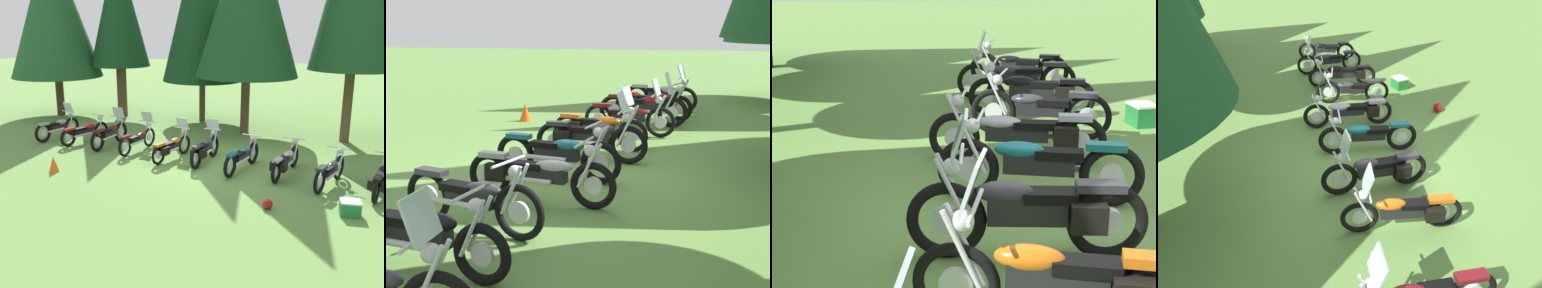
% 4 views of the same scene
% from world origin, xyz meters
% --- Properties ---
extents(ground_plane, '(80.00, 80.00, 0.00)m').
position_xyz_m(ground_plane, '(0.00, 0.00, 0.00)').
color(ground_plane, '#608C42').
extents(motorcycle_4, '(0.83, 2.12, 1.35)m').
position_xyz_m(motorcycle_4, '(-1.89, 0.14, 0.46)').
color(motorcycle_4, black).
rests_on(motorcycle_4, ground_plane).
extents(motorcycle_5, '(0.65, 2.21, 1.38)m').
position_xyz_m(motorcycle_5, '(-0.70, 0.17, 0.48)').
color(motorcycle_5, black).
rests_on(motorcycle_5, ground_plane).
extents(motorcycle_6, '(0.78, 2.32, 1.02)m').
position_xyz_m(motorcycle_6, '(0.64, -0.15, 0.45)').
color(motorcycle_6, black).
rests_on(motorcycle_6, ground_plane).
extents(motorcycle_7, '(0.85, 2.38, 1.01)m').
position_xyz_m(motorcycle_7, '(1.97, -0.17, 0.44)').
color(motorcycle_7, black).
rests_on(motorcycle_7, ground_plane).
extents(motorcycle_8, '(0.89, 2.14, 1.02)m').
position_xyz_m(motorcycle_8, '(3.30, -0.67, 0.45)').
color(motorcycle_8, black).
rests_on(motorcycle_8, ground_plane).
extents(motorcycle_9, '(0.81, 2.25, 0.99)m').
position_xyz_m(motorcycle_9, '(4.63, -0.82, 0.44)').
color(motorcycle_9, black).
rests_on(motorcycle_9, ground_plane).
extents(motorcycle_10, '(0.65, 2.40, 1.38)m').
position_xyz_m(motorcycle_10, '(6.03, -0.70, 0.47)').
color(motorcycle_10, black).
rests_on(motorcycle_10, ground_plane).
extents(motorcycle_11, '(0.96, 2.15, 1.01)m').
position_xyz_m(motorcycle_11, '(7.45, -0.97, 0.44)').
color(motorcycle_11, black).
rests_on(motorcycle_11, ground_plane).
extents(picnic_cooler, '(0.53, 0.46, 0.38)m').
position_xyz_m(picnic_cooler, '(3.88, -2.55, 0.19)').
color(picnic_cooler, '#1E7233').
rests_on(picnic_cooler, ground_plane).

